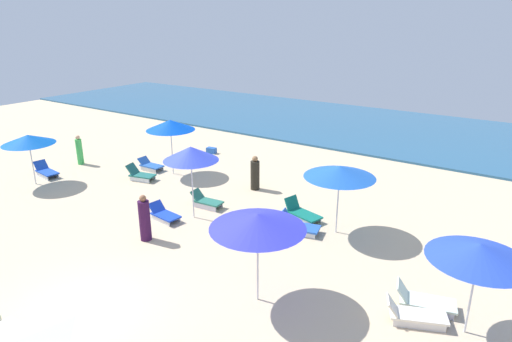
{
  "coord_description": "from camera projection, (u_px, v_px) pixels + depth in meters",
  "views": [
    {
      "loc": [
        9.05,
        -5.34,
        7.2
      ],
      "look_at": [
        -1.08,
        9.69,
        0.86
      ],
      "focal_mm": 31.05,
      "sensor_mm": 36.0,
      "label": 1
    }
  ],
  "objects": [
    {
      "name": "umbrella_1",
      "position": [
        340.0,
        172.0,
        14.89
      ],
      "size": [
        2.44,
        2.44,
        2.46
      ],
      "color": "silver",
      "rests_on": "ground_plane"
    },
    {
      "name": "lounge_chair_2_1",
      "position": [
        150.0,
        165.0,
        21.91
      ],
      "size": [
        1.28,
        0.63,
        0.58
      ],
      "rotation": [
        0.0,
        0.0,
        1.59
      ],
      "color": "silver",
      "rests_on": "ground_plane"
    },
    {
      "name": "lounge_chair_5_0",
      "position": [
        46.0,
        171.0,
        21.02
      ],
      "size": [
        1.47,
        0.75,
        0.67
      ],
      "rotation": [
        0.0,
        0.0,
        1.45
      ],
      "color": "silver",
      "rests_on": "ground_plane"
    },
    {
      "name": "umbrella_3",
      "position": [
        191.0,
        154.0,
        15.95
      ],
      "size": [
        2.03,
        2.03,
        2.79
      ],
      "color": "silver",
      "rests_on": "ground_plane"
    },
    {
      "name": "umbrella_0",
      "position": [
        258.0,
        221.0,
        11.16
      ],
      "size": [
        2.5,
        2.5,
        2.52
      ],
      "color": "silver",
      "rests_on": "ground_plane"
    },
    {
      "name": "lounge_chair_2_0",
      "position": [
        140.0,
        175.0,
        20.54
      ],
      "size": [
        1.4,
        0.88,
        0.72
      ],
      "rotation": [
        0.0,
        0.0,
        1.8
      ],
      "color": "silver",
      "rests_on": "ground_plane"
    },
    {
      "name": "beachgoer_3",
      "position": [
        145.0,
        219.0,
        14.87
      ],
      "size": [
        0.45,
        0.45,
        1.63
      ],
      "rotation": [
        0.0,
        0.0,
        1.76
      ],
      "color": "#33123A",
      "rests_on": "ground_plane"
    },
    {
      "name": "umbrella_4",
      "position": [
        479.0,
        252.0,
        9.96
      ],
      "size": [
        2.32,
        2.32,
        2.39
      ],
      "color": "silver",
      "rests_on": "ground_plane"
    },
    {
      "name": "ground_plane",
      "position": [
        80.0,
        314.0,
        11.33
      ],
      "size": [
        60.0,
        60.0,
        0.0
      ],
      "primitive_type": "plane",
      "color": "beige"
    },
    {
      "name": "beachgoer_0",
      "position": [
        79.0,
        151.0,
        22.62
      ],
      "size": [
        0.44,
        0.44,
        1.53
      ],
      "rotation": [
        0.0,
        0.0,
        3.81
      ],
      "color": "green",
      "rests_on": "ground_plane"
    },
    {
      "name": "lounge_chair_4_0",
      "position": [
        414.0,
        315.0,
        10.94
      ],
      "size": [
        1.57,
        1.09,
        0.62
      ],
      "rotation": [
        0.0,
        0.0,
        1.97
      ],
      "color": "silver",
      "rests_on": "ground_plane"
    },
    {
      "name": "beachgoer_1",
      "position": [
        255.0,
        174.0,
        19.3
      ],
      "size": [
        0.54,
        0.54,
        1.53
      ],
      "rotation": [
        0.0,
        0.0,
        2.11
      ],
      "color": "black",
      "rests_on": "ground_plane"
    },
    {
      "name": "ocean",
      "position": [
        384.0,
        129.0,
        29.74
      ],
      "size": [
        60.0,
        12.89,
        0.12
      ],
      "primitive_type": "cube",
      "color": "#295B81",
      "rests_on": "ground_plane"
    },
    {
      "name": "lounge_chair_4_1",
      "position": [
        423.0,
        301.0,
        11.49
      ],
      "size": [
        1.62,
        1.01,
        0.63
      ],
      "rotation": [
        0.0,
        0.0,
        1.84
      ],
      "color": "silver",
      "rests_on": "ground_plane"
    },
    {
      "name": "cooler_box_0",
      "position": [
        211.0,
        150.0,
        24.62
      ],
      "size": [
        0.57,
        0.38,
        0.31
      ],
      "primitive_type": "cube",
      "rotation": [
        0.0,
        0.0,
        0.12
      ],
      "color": "#2257B4",
      "rests_on": "ground_plane"
    },
    {
      "name": "umbrella_2",
      "position": [
        170.0,
        125.0,
        20.65
      ],
      "size": [
        2.29,
        2.29,
        2.65
      ],
      "color": "silver",
      "rests_on": "ground_plane"
    },
    {
      "name": "lounge_chair_1_0",
      "position": [
        298.0,
        226.0,
        15.54
      ],
      "size": [
        1.48,
        0.95,
        0.74
      ],
      "rotation": [
        0.0,
        0.0,
        1.8
      ],
      "color": "silver",
      "rests_on": "ground_plane"
    },
    {
      "name": "lounge_chair_3_0",
      "position": [
        206.0,
        201.0,
        17.63
      ],
      "size": [
        1.33,
        0.66,
        0.64
      ],
      "rotation": [
        0.0,
        0.0,
        1.66
      ],
      "color": "silver",
      "rests_on": "ground_plane"
    },
    {
      "name": "lounge_chair_3_1",
      "position": [
        164.0,
        214.0,
        16.51
      ],
      "size": [
        1.33,
        0.72,
        0.59
      ],
      "rotation": [
        0.0,
        0.0,
        1.45
      ],
      "color": "silver",
      "rests_on": "ground_plane"
    },
    {
      "name": "umbrella_5",
      "position": [
        28.0,
        139.0,
        19.44
      ],
      "size": [
        2.25,
        2.25,
        2.3
      ],
      "color": "silver",
      "rests_on": "ground_plane"
    },
    {
      "name": "lounge_chair_1_1",
      "position": [
        302.0,
        213.0,
        16.6
      ],
      "size": [
        1.57,
        0.99,
        0.72
      ],
      "rotation": [
        0.0,
        0.0,
        1.3
      ],
      "color": "silver",
      "rests_on": "ground_plane"
    }
  ]
}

